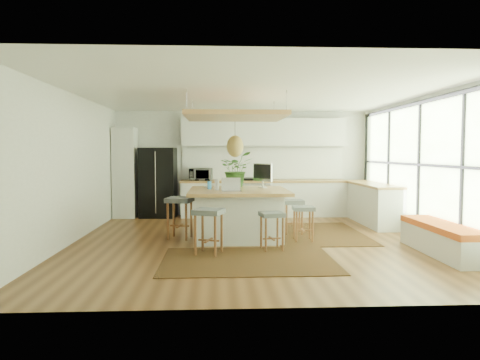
{
  "coord_description": "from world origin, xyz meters",
  "views": [
    {
      "loc": [
        -0.63,
        -8.01,
        1.63
      ],
      "look_at": [
        -0.2,
        0.5,
        1.1
      ],
      "focal_mm": 33.02,
      "sensor_mm": 36.0,
      "label": 1
    }
  ],
  "objects": [
    {
      "name": "range",
      "position": [
        0.3,
        3.18,
        0.5
      ],
      "size": [
        0.76,
        0.62,
        1.0
      ],
      "primitive_type": null,
      "color": "#A5A5AA",
      "rests_on": "floor"
    },
    {
      "name": "island_bottle_0",
      "position": [
        -0.79,
        0.46,
        1.03
      ],
      "size": [
        0.07,
        0.07,
        0.19
      ],
      "primitive_type": "cylinder",
      "color": "#3991E5",
      "rests_on": "island"
    },
    {
      "name": "floor",
      "position": [
        0.0,
        0.0,
        0.0
      ],
      "size": [
        7.0,
        7.0,
        0.0
      ],
      "primitive_type": "plane",
      "color": "#4F2F16",
      "rests_on": "ground"
    },
    {
      "name": "right_counter_top",
      "position": [
        2.93,
        2.0,
        0.9
      ],
      "size": [
        0.64,
        2.54,
        0.05
      ],
      "primitive_type": "cube",
      "color": "olive",
      "rests_on": "right_counter_base"
    },
    {
      "name": "wall_back",
      "position": [
        0.0,
        3.5,
        1.35
      ],
      "size": [
        6.5,
        0.0,
        6.5
      ],
      "primitive_type": "plane",
      "rotation": [
        1.57,
        0.0,
        0.0
      ],
      "color": "silver",
      "rests_on": "ground"
    },
    {
      "name": "right_counter_base",
      "position": [
        2.93,
        2.0,
        0.44
      ],
      "size": [
        0.6,
        2.5,
        0.88
      ],
      "primitive_type": "cube",
      "color": "beige",
      "rests_on": "floor"
    },
    {
      "name": "wall_right",
      "position": [
        3.25,
        0.0,
        1.35
      ],
      "size": [
        0.0,
        7.0,
        7.0
      ],
      "primitive_type": "plane",
      "rotation": [
        1.57,
        0.0,
        -1.57
      ],
      "color": "silver",
      "rests_on": "ground"
    },
    {
      "name": "wall_left",
      "position": [
        -3.25,
        0.0,
        1.35
      ],
      "size": [
        0.0,
        7.0,
        7.0
      ],
      "primitive_type": "plane",
      "rotation": [
        1.57,
        0.0,
        1.57
      ],
      "color": "silver",
      "rests_on": "ground"
    },
    {
      "name": "rug_near",
      "position": [
        -0.17,
        -1.46,
        0.01
      ],
      "size": [
        2.6,
        1.8,
        0.01
      ],
      "primitive_type": "cube",
      "color": "black",
      "rests_on": "floor"
    },
    {
      "name": "back_counter_top",
      "position": [
        0.55,
        3.18,
        0.9
      ],
      "size": [
        4.24,
        0.64,
        0.05
      ],
      "primitive_type": "cube",
      "color": "olive",
      "rests_on": "back_counter_base"
    },
    {
      "name": "island_bowl",
      "position": [
        -0.81,
        0.74,
        0.95
      ],
      "size": [
        0.2,
        0.2,
        0.05
      ],
      "primitive_type": "imported",
      "rotation": [
        0.0,
        0.0,
        -0.05
      ],
      "color": "beige",
      "rests_on": "island"
    },
    {
      "name": "island",
      "position": [
        -0.24,
        0.36,
        0.47
      ],
      "size": [
        1.85,
        1.85,
        0.93
      ],
      "primitive_type": null,
      "color": "olive",
      "rests_on": "floor"
    },
    {
      "name": "pantry",
      "position": [
        -2.95,
        3.18,
        1.12
      ],
      "size": [
        0.55,
        0.6,
        2.25
      ],
      "primitive_type": "cube",
      "color": "beige",
      "rests_on": "floor"
    },
    {
      "name": "laptop",
      "position": [
        -0.38,
        -0.05,
        1.05
      ],
      "size": [
        0.37,
        0.39,
        0.26
      ],
      "primitive_type": null,
      "rotation": [
        0.0,
        0.0,
        0.04
      ],
      "color": "#A5A5AA",
      "rests_on": "island"
    },
    {
      "name": "ceiling_panel",
      "position": [
        -0.3,
        0.4,
        2.05
      ],
      "size": [
        1.86,
        1.86,
        0.8
      ],
      "primitive_type": null,
      "color": "olive",
      "rests_on": "ceiling"
    },
    {
      "name": "stool_right_back",
      "position": [
        0.88,
        0.7,
        0.35
      ],
      "size": [
        0.41,
        0.41,
        0.69
      ],
      "primitive_type": null,
      "rotation": [
        0.0,
        0.0,
        1.56
      ],
      "color": "#4A5052",
      "rests_on": "floor"
    },
    {
      "name": "stool_near_left",
      "position": [
        -0.78,
        -1.0,
        0.35
      ],
      "size": [
        0.55,
        0.55,
        0.73
      ],
      "primitive_type": null,
      "rotation": [
        0.0,
        0.0,
        -0.32
      ],
      "color": "#4A5052",
      "rests_on": "floor"
    },
    {
      "name": "ceiling",
      "position": [
        0.0,
        0.0,
        2.7
      ],
      "size": [
        7.0,
        7.0,
        0.0
      ],
      "primitive_type": "plane",
      "rotation": [
        3.14,
        0.0,
        0.0
      ],
      "color": "white",
      "rests_on": "ground"
    },
    {
      "name": "microwave",
      "position": [
        -1.06,
        3.16,
        1.11
      ],
      "size": [
        0.58,
        0.35,
        0.38
      ],
      "primitive_type": "imported",
      "rotation": [
        0.0,
        0.0,
        -0.08
      ],
      "color": "#A5A5AA",
      "rests_on": "back_counter_top"
    },
    {
      "name": "stool_left_side",
      "position": [
        -1.35,
        0.34,
        0.35
      ],
      "size": [
        0.55,
        0.55,
        0.78
      ],
      "primitive_type": null,
      "rotation": [
        0.0,
        0.0,
        -1.78
      ],
      "color": "#4A5052",
      "rests_on": "floor"
    },
    {
      "name": "monitor",
      "position": [
        0.27,
        0.77,
        1.19
      ],
      "size": [
        0.48,
        0.54,
        0.49
      ],
      "primitive_type": null,
      "rotation": [
        0.0,
        0.0,
        -0.91
      ],
      "color": "#A5A5AA",
      "rests_on": "island"
    },
    {
      "name": "window_wall",
      "position": [
        3.22,
        0.0,
        1.4
      ],
      "size": [
        0.1,
        6.2,
        2.6
      ],
      "primitive_type": null,
      "color": "black",
      "rests_on": "wall_right"
    },
    {
      "name": "back_counter_base",
      "position": [
        0.55,
        3.18,
        0.44
      ],
      "size": [
        4.2,
        0.6,
        0.88
      ],
      "primitive_type": "cube",
      "color": "beige",
      "rests_on": "floor"
    },
    {
      "name": "upper_cabinets",
      "position": [
        0.55,
        3.32,
        2.15
      ],
      "size": [
        4.2,
        0.34,
        0.7
      ],
      "primitive_type": "cube",
      "color": "beige",
      "rests_on": "wall_back"
    },
    {
      "name": "backsplash",
      "position": [
        0.55,
        3.48,
        1.35
      ],
      "size": [
        4.2,
        0.02,
        0.8
      ],
      "primitive_type": "cube",
      "color": "white",
      "rests_on": "wall_back"
    },
    {
      "name": "stool_near_right",
      "position": [
        0.27,
        -0.76,
        0.35
      ],
      "size": [
        0.44,
        0.44,
        0.64
      ],
      "primitive_type": null,
      "rotation": [
        0.0,
        0.0,
        0.17
      ],
      "color": "#4A5052",
      "rests_on": "floor"
    },
    {
      "name": "rug_right",
      "position": [
        1.36,
        0.71,
        0.01
      ],
      "size": [
        1.8,
        2.6,
        0.01
      ],
      "primitive_type": "cube",
      "color": "black",
      "rests_on": "floor"
    },
    {
      "name": "wall_front",
      "position": [
        0.0,
        -3.5,
        1.35
      ],
      "size": [
        6.5,
        0.0,
        6.5
      ],
      "primitive_type": "plane",
      "rotation": [
        -1.57,
        0.0,
        0.0
      ],
      "color": "silver",
      "rests_on": "ground"
    },
    {
      "name": "island_bottle_1",
      "position": [
        -0.64,
        0.21,
        1.03
      ],
      "size": [
        0.07,
        0.07,
        0.19
      ],
      "primitive_type": "cylinder",
      "color": "silver",
      "rests_on": "island"
    },
    {
      "name": "stool_right_front",
      "position": [
        0.94,
        -0.03,
        0.35
      ],
      "size": [
        0.39,
        0.39,
        0.65
      ],
      "primitive_type": null,
      "rotation": [
        0.0,
        0.0,
        1.55
      ],
      "color": "#4A5052",
      "rests_on": "floor"
    },
    {
      "name": "fridge",
      "position": [
        -2.13,
        3.17,
        0.93
      ],
      "size": [
        0.91,
        0.73,
        1.75
      ],
      "primitive_type": null,
      "rotation": [
        0.0,
        0.0,
        -0.06
      ],
      "color": "black",
      "rests_on": "floor"
    },
    {
      "name": "island_plant",
      "position": [
        -0.25,
        1.01,
        1.21
      ],
      "size": [
        0.67,
        0.74,
        0.56
      ],
      "primitive_type": "imported",
      "rotation": [
        0.0,
        0.0,
        0.02
      ],
      "color": "#1E4C19",
      "rests_on": "island"
    },
    {
      "name": "window_bench",
      "position": [
        2.95,
        -1.2,
        0.25
      ],
      "size": [
        0.52,
        2.0,
        0.5
      ],
      "primitive_type": null,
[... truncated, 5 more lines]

